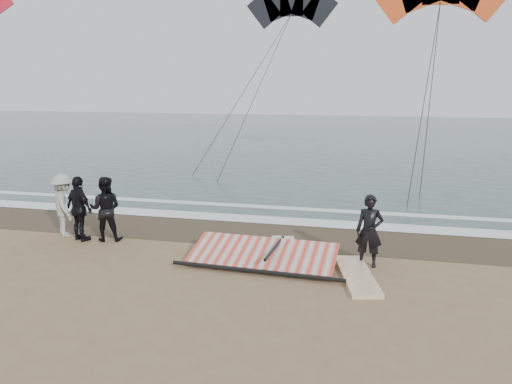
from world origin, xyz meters
TOP-DOWN VIEW (x-y plane):
  - ground at (0.00, 0.00)m, footprint 120.00×120.00m
  - sea at (0.00, 33.00)m, footprint 120.00×54.00m
  - wet_sand at (0.00, 4.50)m, footprint 120.00×2.80m
  - foam_near at (0.00, 5.90)m, footprint 120.00×0.90m
  - foam_far at (0.00, 7.60)m, footprint 120.00×0.45m
  - man_main at (2.94, 2.40)m, footprint 0.70×0.50m
  - board_white at (2.70, 1.58)m, footprint 1.22×2.53m
  - board_cream at (0.74, 2.87)m, footprint 1.08×2.48m
  - trio_cluster at (-5.18, 2.82)m, footprint 2.60×1.41m
  - sail_rig at (0.31, 2.07)m, footprint 4.22×1.91m
  - kite_dark at (-2.91, 26.25)m, footprint 6.99×7.49m

SIDE VIEW (x-z plane):
  - ground at x=0.00m, z-range 0.00..0.00m
  - wet_sand at x=0.00m, z-range 0.00..0.01m
  - sea at x=0.00m, z-range 0.00..0.02m
  - foam_near at x=0.00m, z-range 0.02..0.03m
  - foam_far at x=0.00m, z-range 0.02..0.03m
  - board_white at x=2.70m, z-range 0.00..0.10m
  - board_cream at x=0.74m, z-range 0.00..0.10m
  - sail_rig at x=0.31m, z-range -0.05..0.44m
  - man_main at x=2.94m, z-range 0.00..1.80m
  - trio_cluster at x=-5.18m, z-range -0.01..1.87m
  - kite_dark at x=-2.91m, z-range 0.69..18.03m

